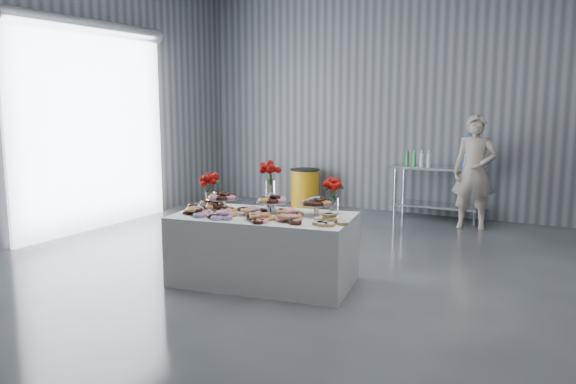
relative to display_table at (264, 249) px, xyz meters
name	(u,v)px	position (x,y,z in m)	size (l,w,h in m)	color
ground	(289,283)	(0.26, 0.10, -0.38)	(9.00, 9.00, 0.00)	#393C41
room_walls	(269,35)	(-0.01, 0.17, 2.26)	(8.04, 9.04, 4.02)	gray
display_table	(264,249)	(0.00, 0.00, 0.00)	(1.90, 1.00, 0.75)	silver
prep_table	(438,183)	(0.87, 4.20, 0.24)	(1.50, 0.60, 0.90)	silver
donut_mounds	(261,212)	(0.00, -0.05, 0.42)	(1.80, 0.80, 0.09)	#CD804B
cake_stand_left	(222,197)	(-0.57, 0.06, 0.52)	(0.36, 0.36, 0.17)	silver
cake_stand_mid	(273,200)	(0.02, 0.16, 0.52)	(0.36, 0.36, 0.17)	silver
cake_stand_right	(317,203)	(0.52, 0.24, 0.52)	(0.36, 0.36, 0.17)	silver
danish_pile	(328,217)	(0.76, -0.02, 0.43)	(0.48, 0.48, 0.11)	silver
bouquet_left	(210,181)	(-0.78, 0.12, 0.67)	(0.26, 0.26, 0.42)	white
bouquet_right	(334,187)	(0.64, 0.41, 0.67)	(0.26, 0.26, 0.42)	white
bouquet_center	(270,176)	(-0.11, 0.34, 0.75)	(0.26, 0.26, 0.57)	silver
water_jug	(471,153)	(1.37, 4.20, 0.77)	(0.28, 0.28, 0.55)	#4384E6
drink_bottles	(418,158)	(0.55, 4.10, 0.66)	(0.54, 0.08, 0.27)	#268C33
person	(474,172)	(1.50, 3.86, 0.51)	(0.64, 0.42, 1.77)	#CC8C93
trash_barrel	(305,188)	(-1.59, 4.20, -0.01)	(0.56, 0.56, 0.72)	#F4A514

